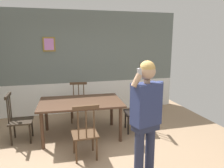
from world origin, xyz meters
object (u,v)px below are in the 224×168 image
object	(u,v)px
person_figure	(146,112)
dining_table	(81,105)
chair_by_doorway	(19,119)
chair_at_table_head	(79,103)
chair_near_window	(85,133)
chair_opposite_corner	(137,111)

from	to	relation	value
person_figure	dining_table	bearing A→B (deg)	-82.59
dining_table	chair_by_doorway	xyz separation A→B (m)	(-1.25, 0.07, -0.22)
chair_by_doorway	chair_at_table_head	xyz separation A→B (m)	(1.30, 0.86, -0.01)
dining_table	chair_at_table_head	xyz separation A→B (m)	(0.06, 0.93, -0.23)
dining_table	chair_near_window	xyz separation A→B (m)	(-0.05, -0.93, -0.22)
chair_opposite_corner	chair_near_window	bearing A→B (deg)	132.45
chair_at_table_head	chair_opposite_corner	bearing A→B (deg)	148.15
person_figure	chair_opposite_corner	bearing A→B (deg)	-123.62
chair_near_window	chair_opposite_corner	distance (m)	1.55
chair_at_table_head	chair_opposite_corner	xyz separation A→B (m)	(1.19, -1.01, 0.01)
chair_near_window	chair_at_table_head	bearing A→B (deg)	85.49
dining_table	chair_at_table_head	world-z (taller)	chair_at_table_head
dining_table	person_figure	world-z (taller)	person_figure
chair_by_doorway	person_figure	size ratio (longest dim) A/B	0.57
dining_table	chair_opposite_corner	size ratio (longest dim) A/B	1.78
chair_at_table_head	person_figure	xyz separation A→B (m)	(0.67, -2.62, 0.57)
chair_opposite_corner	person_figure	distance (m)	1.79
chair_by_doorway	chair_opposite_corner	xyz separation A→B (m)	(2.49, -0.15, 0.00)
chair_near_window	dining_table	bearing A→B (deg)	85.70
chair_near_window	chair_at_table_head	distance (m)	1.86
chair_near_window	person_figure	xyz separation A→B (m)	(0.78, -0.76, 0.56)
chair_by_doorway	person_figure	distance (m)	2.71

